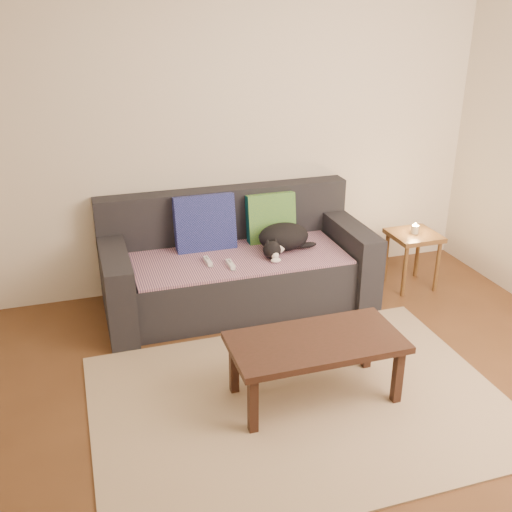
# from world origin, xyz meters

# --- Properties ---
(ground) EXTENTS (4.50, 4.50, 0.00)m
(ground) POSITION_xyz_m (0.00, 0.00, 0.00)
(ground) COLOR brown
(ground) RESTS_ON ground
(back_wall) EXTENTS (4.50, 0.04, 2.60)m
(back_wall) POSITION_xyz_m (0.00, 2.00, 1.30)
(back_wall) COLOR beige
(back_wall) RESTS_ON ground
(sofa) EXTENTS (2.10, 0.94, 0.87)m
(sofa) POSITION_xyz_m (0.00, 1.57, 0.31)
(sofa) COLOR #232328
(sofa) RESTS_ON ground
(throw_blanket) EXTENTS (1.66, 0.74, 0.02)m
(throw_blanket) POSITION_xyz_m (0.00, 1.48, 0.43)
(throw_blanket) COLOR #432D55
(throw_blanket) RESTS_ON sofa
(cushion_navy) EXTENTS (0.48, 0.21, 0.50)m
(cushion_navy) POSITION_xyz_m (-0.21, 1.74, 0.63)
(cushion_navy) COLOR #121D4E
(cushion_navy) RESTS_ON throw_blanket
(cushion_green) EXTENTS (0.40, 0.16, 0.41)m
(cushion_green) POSITION_xyz_m (0.35, 1.74, 0.63)
(cushion_green) COLOR #0A4644
(cushion_green) RESTS_ON throw_blanket
(cat) EXTENTS (0.49, 0.44, 0.21)m
(cat) POSITION_xyz_m (0.37, 1.50, 0.54)
(cat) COLOR black
(cat) RESTS_ON throw_blanket
(wii_remote_a) EXTENTS (0.04, 0.15, 0.03)m
(wii_remote_a) POSITION_xyz_m (-0.11, 1.32, 0.46)
(wii_remote_a) COLOR white
(wii_remote_a) RESTS_ON throw_blanket
(wii_remote_b) EXTENTS (0.04, 0.15, 0.03)m
(wii_remote_b) POSITION_xyz_m (-0.26, 1.43, 0.46)
(wii_remote_b) COLOR white
(wii_remote_b) RESTS_ON throw_blanket
(side_table) EXTENTS (0.39, 0.39, 0.48)m
(side_table) POSITION_xyz_m (1.51, 1.40, 0.40)
(side_table) COLOR brown
(side_table) RESTS_ON ground
(candle) EXTENTS (0.06, 0.06, 0.09)m
(candle) POSITION_xyz_m (1.51, 1.40, 0.52)
(candle) COLOR beige
(candle) RESTS_ON side_table
(rug) EXTENTS (2.50, 1.80, 0.01)m
(rug) POSITION_xyz_m (0.00, 0.15, 0.01)
(rug) COLOR tan
(rug) RESTS_ON ground
(coffee_table) EXTENTS (1.04, 0.52, 0.42)m
(coffee_table) POSITION_xyz_m (0.11, 0.18, 0.36)
(coffee_table) COLOR black
(coffee_table) RESTS_ON rug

